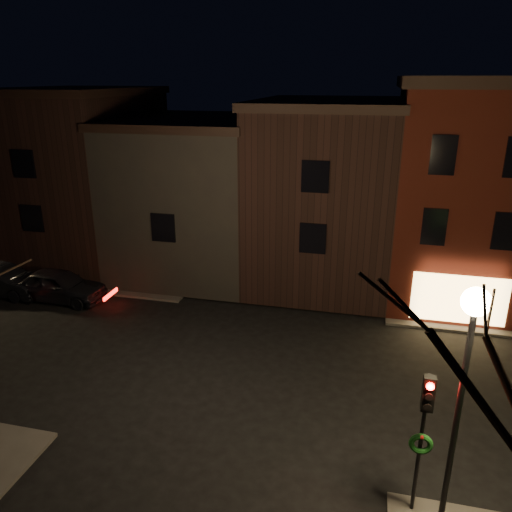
{
  "coord_description": "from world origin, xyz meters",
  "views": [
    {
      "loc": [
        4.01,
        -15.95,
        10.58
      ],
      "look_at": [
        -0.78,
        3.98,
        3.2
      ],
      "focal_mm": 35.0,
      "sensor_mm": 36.0,
      "label": 1
    }
  ],
  "objects_px": {
    "street_lamp_near": "(468,350)",
    "traffic_signal": "(424,424)",
    "parked_car_a": "(59,285)",
    "parked_car_b": "(2,281)"
  },
  "relations": [
    {
      "from": "street_lamp_near",
      "to": "parked_car_a",
      "type": "xyz_separation_m",
      "value": [
        -17.09,
        9.97,
        -4.38
      ]
    },
    {
      "from": "street_lamp_near",
      "to": "parked_car_b",
      "type": "bearing_deg",
      "value": 154.01
    },
    {
      "from": "traffic_signal",
      "to": "parked_car_a",
      "type": "distance_m",
      "value": 19.13
    },
    {
      "from": "parked_car_a",
      "to": "street_lamp_near",
      "type": "bearing_deg",
      "value": -119.31
    },
    {
      "from": "parked_car_b",
      "to": "parked_car_a",
      "type": "bearing_deg",
      "value": -85.65
    },
    {
      "from": "parked_car_a",
      "to": "parked_car_b",
      "type": "height_order",
      "value": "parked_car_a"
    },
    {
      "from": "street_lamp_near",
      "to": "traffic_signal",
      "type": "height_order",
      "value": "street_lamp_near"
    },
    {
      "from": "parked_car_a",
      "to": "parked_car_b",
      "type": "distance_m",
      "value": 3.25
    },
    {
      "from": "street_lamp_near",
      "to": "parked_car_a",
      "type": "bearing_deg",
      "value": 149.73
    },
    {
      "from": "street_lamp_near",
      "to": "parked_car_a",
      "type": "height_order",
      "value": "street_lamp_near"
    }
  ]
}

